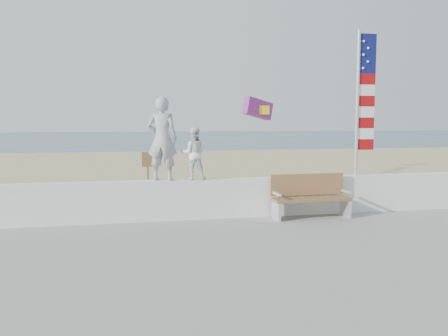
{
  "coord_description": "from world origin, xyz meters",
  "views": [
    {
      "loc": [
        -2.12,
        -8.61,
        2.39
      ],
      "look_at": [
        0.2,
        1.8,
        1.35
      ],
      "focal_mm": 38.0,
      "sensor_mm": 36.0,
      "label": 1
    }
  ],
  "objects_px": {
    "child": "(194,153)",
    "flag": "(362,97)",
    "adult": "(162,139)",
    "bench": "(310,196)"
  },
  "relations": [
    {
      "from": "flag",
      "to": "adult",
      "type": "bearing_deg",
      "value": 180.0
    },
    {
      "from": "child",
      "to": "adult",
      "type": "bearing_deg",
      "value": 6.22
    },
    {
      "from": "adult",
      "to": "child",
      "type": "xyz_separation_m",
      "value": [
        0.71,
        0.0,
        -0.34
      ]
    },
    {
      "from": "bench",
      "to": "adult",
      "type": "bearing_deg",
      "value": 172.28
    },
    {
      "from": "bench",
      "to": "flag",
      "type": "distance_m",
      "value": 2.79
    },
    {
      "from": "adult",
      "to": "flag",
      "type": "xyz_separation_m",
      "value": [
        4.86,
        -0.0,
        0.98
      ]
    },
    {
      "from": "adult",
      "to": "flag",
      "type": "distance_m",
      "value": 4.96
    },
    {
      "from": "child",
      "to": "flag",
      "type": "xyz_separation_m",
      "value": [
        4.15,
        -0.0,
        1.32
      ]
    },
    {
      "from": "child",
      "to": "flag",
      "type": "bearing_deg",
      "value": -173.78
    },
    {
      "from": "bench",
      "to": "child",
      "type": "bearing_deg",
      "value": 170.25
    }
  ]
}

